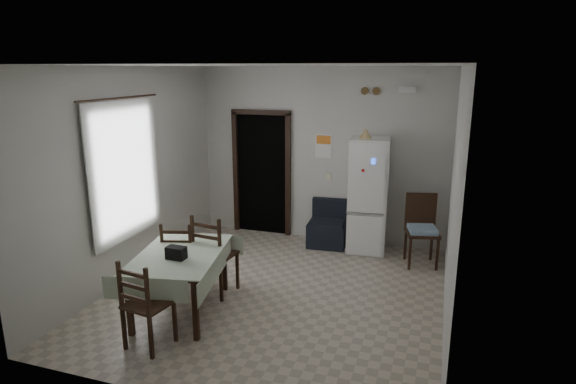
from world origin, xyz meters
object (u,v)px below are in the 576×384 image
(fridge, at_px, (368,196))
(dining_chair_far_right, at_px, (216,253))
(navy_seat, at_px, (328,224))
(dining_chair_far_left, at_px, (181,256))
(dining_chair_near_head, at_px, (148,303))
(corner_chair, at_px, (422,231))
(dining_table, at_px, (181,282))

(fridge, relative_size, dining_chair_far_right, 1.68)
(navy_seat, relative_size, dining_chair_far_right, 0.69)
(dining_chair_far_left, relative_size, dining_chair_near_head, 0.98)
(corner_chair, distance_m, dining_chair_far_left, 3.50)
(dining_table, relative_size, dining_chair_near_head, 1.44)
(dining_table, bearing_deg, dining_chair_far_right, 62.26)
(dining_chair_far_left, distance_m, dining_chair_far_right, 0.47)
(navy_seat, height_order, dining_chair_far_left, dining_chair_far_left)
(navy_seat, bearing_deg, dining_chair_far_right, -118.56)
(navy_seat, xyz_separation_m, dining_chair_far_right, (-0.97, -2.14, 0.17))
(fridge, relative_size, navy_seat, 2.44)
(navy_seat, relative_size, corner_chair, 0.71)
(navy_seat, relative_size, dining_chair_far_left, 0.77)
(fridge, distance_m, dining_chair_far_right, 2.71)
(fridge, xyz_separation_m, corner_chair, (0.87, -0.36, -0.38))
(navy_seat, bearing_deg, dining_chair_near_head, -111.15)
(dining_chair_far_left, bearing_deg, dining_table, 104.37)
(dining_chair_near_head, bearing_deg, navy_seat, -98.02)
(fridge, height_order, navy_seat, fridge)
(corner_chair, bearing_deg, dining_chair_far_left, -161.70)
(fridge, bearing_deg, dining_chair_far_right, -132.62)
(dining_chair_far_left, xyz_separation_m, dining_chair_near_head, (0.35, -1.26, 0.01))
(dining_table, xyz_separation_m, dining_chair_far_left, (-0.28, 0.48, 0.12))
(navy_seat, bearing_deg, dining_chair_far_left, -126.64)
(dining_table, bearing_deg, fridge, 45.34)
(corner_chair, relative_size, dining_chair_near_head, 1.06)
(fridge, xyz_separation_m, dining_chair_near_head, (-1.73, -3.50, -0.41))
(navy_seat, height_order, corner_chair, corner_chair)
(dining_table, xyz_separation_m, dining_chair_far_right, (0.17, 0.58, 0.17))
(fridge, height_order, dining_chair_far_right, fridge)
(dining_chair_far_left, xyz_separation_m, dining_chair_far_right, (0.46, 0.10, 0.05))
(dining_chair_far_right, bearing_deg, dining_table, 80.10)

